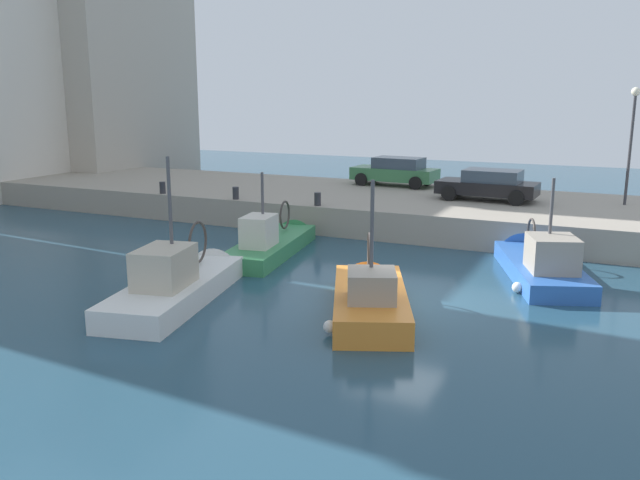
# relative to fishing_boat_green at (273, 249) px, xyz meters

# --- Properties ---
(water_surface) EXTENTS (80.00, 80.00, 0.00)m
(water_surface) POSITION_rel_fishing_boat_green_xyz_m (-3.61, -6.05, -0.13)
(water_surface) COLOR navy
(water_surface) RESTS_ON ground
(quay_wall) EXTENTS (9.00, 56.00, 1.20)m
(quay_wall) POSITION_rel_fishing_boat_green_xyz_m (7.89, -6.05, 0.47)
(quay_wall) COLOR #9E9384
(quay_wall) RESTS_ON ground
(fishing_boat_green) EXTENTS (7.04, 2.73, 3.88)m
(fishing_boat_green) POSITION_rel_fishing_boat_green_xyz_m (0.00, 0.00, 0.00)
(fishing_boat_green) COLOR #388951
(fishing_boat_green) RESTS_ON ground
(fishing_boat_blue) EXTENTS (6.79, 4.01, 4.19)m
(fishing_boat_blue) POSITION_rel_fishing_boat_green_xyz_m (0.90, -9.33, 0.02)
(fishing_boat_blue) COLOR #2D60B7
(fishing_boat_blue) RESTS_ON ground
(fishing_boat_white) EXTENTS (7.10, 3.27, 5.01)m
(fishing_boat_white) POSITION_rel_fishing_boat_green_xyz_m (-6.02, -0.28, 0.03)
(fishing_boat_white) COLOR white
(fishing_boat_white) RESTS_ON ground
(fishing_boat_orange) EXTENTS (6.15, 3.92, 4.54)m
(fishing_boat_orange) POSITION_rel_fishing_boat_green_xyz_m (-4.81, -5.64, -0.03)
(fishing_boat_orange) COLOR orange
(fishing_boat_orange) RESTS_ON ground
(parked_car_black) EXTENTS (2.14, 4.31, 1.35)m
(parked_car_black) POSITION_rel_fishing_boat_green_xyz_m (8.15, -6.23, 1.76)
(parked_car_black) COLOR black
(parked_car_black) RESTS_ON quay_wall
(parked_car_green) EXTENTS (2.11, 4.39, 1.43)m
(parked_car_green) POSITION_rel_fishing_boat_green_xyz_m (10.90, -1.04, 1.80)
(parked_car_green) COLOR #387547
(parked_car_green) RESTS_ON quay_wall
(mooring_bollard_south) EXTENTS (0.28, 0.28, 0.55)m
(mooring_bollard_south) POSITION_rel_fishing_boat_green_xyz_m (3.74, -0.05, 1.34)
(mooring_bollard_south) COLOR #2D2D33
(mooring_bollard_south) RESTS_ON quay_wall
(mooring_bollard_mid) EXTENTS (0.28, 0.28, 0.55)m
(mooring_bollard_mid) POSITION_rel_fishing_boat_green_xyz_m (3.74, 3.95, 1.34)
(mooring_bollard_mid) COLOR #2D2D33
(mooring_bollard_mid) RESTS_ON quay_wall
(mooring_bollard_north) EXTENTS (0.28, 0.28, 0.55)m
(mooring_bollard_north) POSITION_rel_fishing_boat_green_xyz_m (3.74, 7.95, 1.34)
(mooring_bollard_north) COLOR #2D2D33
(mooring_bollard_north) RESTS_ON quay_wall
(quay_streetlamp) EXTENTS (0.36, 0.36, 4.83)m
(quay_streetlamp) POSITION_rel_fishing_boat_green_xyz_m (9.39, -11.68, 4.32)
(quay_streetlamp) COLOR #38383D
(quay_streetlamp) RESTS_ON quay_wall
(waterfront_building_central) EXTENTS (10.67, 7.11, 18.11)m
(waterfront_building_central) POSITION_rel_fishing_boat_green_xyz_m (13.46, 19.65, 8.94)
(waterfront_building_central) COLOR #B2A899
(waterfront_building_central) RESTS_ON ground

